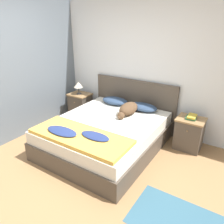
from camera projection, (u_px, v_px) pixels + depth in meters
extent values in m
plane|color=#997047|center=(63.00, 176.00, 3.22)|extent=(16.00, 16.00, 0.00)
cube|color=silver|center=(133.00, 66.00, 4.36)|extent=(9.00, 0.06, 2.55)
cube|color=slate|center=(37.00, 66.00, 4.32)|extent=(0.06, 3.10, 2.55)
cube|color=#4C4238|center=(106.00, 139.00, 3.89)|extent=(1.73, 2.06, 0.31)
cube|color=silver|center=(106.00, 127.00, 3.79)|extent=(1.67, 2.00, 0.20)
cube|color=#4C4238|center=(134.00, 104.00, 4.57)|extent=(1.81, 0.04, 0.99)
cylinder|color=#4C4238|center=(135.00, 81.00, 4.38)|extent=(1.81, 0.06, 0.06)
cube|color=#4C4238|center=(80.00, 106.00, 5.07)|extent=(0.44, 0.37, 0.55)
cube|color=#937047|center=(80.00, 94.00, 4.95)|extent=(0.46, 0.40, 0.03)
sphere|color=#937047|center=(74.00, 102.00, 4.86)|extent=(0.02, 0.02, 0.02)
cube|color=#4C4238|center=(189.00, 134.00, 3.83)|extent=(0.44, 0.37, 0.55)
cube|color=#937047|center=(191.00, 119.00, 3.72)|extent=(0.46, 0.40, 0.03)
sphere|color=#937047|center=(187.00, 131.00, 3.62)|extent=(0.02, 0.02, 0.02)
ellipsoid|color=navy|center=(115.00, 101.00, 4.51)|extent=(0.58, 0.34, 0.13)
ellipsoid|color=navy|center=(143.00, 107.00, 4.19)|extent=(0.58, 0.34, 0.13)
cube|color=gold|center=(80.00, 136.00, 3.22)|extent=(1.56, 0.62, 0.05)
ellipsoid|color=navy|center=(62.00, 131.00, 3.27)|extent=(0.55, 0.25, 0.05)
ellipsoid|color=navy|center=(95.00, 136.00, 3.14)|extent=(0.47, 0.22, 0.04)
ellipsoid|color=brown|center=(128.00, 109.00, 4.01)|extent=(0.28, 0.49, 0.21)
sphere|color=brown|center=(121.00, 116.00, 3.82)|extent=(0.13, 0.13, 0.13)
ellipsoid|color=brown|center=(119.00, 117.00, 3.78)|extent=(0.06, 0.07, 0.05)
cone|color=brown|center=(119.00, 112.00, 3.82)|extent=(0.04, 0.04, 0.05)
cone|color=brown|center=(123.00, 113.00, 3.79)|extent=(0.04, 0.04, 0.05)
ellipsoid|color=brown|center=(136.00, 108.00, 4.17)|extent=(0.15, 0.22, 0.08)
cube|color=#337547|center=(191.00, 118.00, 3.71)|extent=(0.18, 0.19, 0.03)
cube|color=gold|center=(192.00, 116.00, 3.71)|extent=(0.14, 0.23, 0.03)
cylinder|color=#2D2D33|center=(79.00, 94.00, 4.92)|extent=(0.11, 0.11, 0.02)
cylinder|color=#2D2D33|center=(79.00, 90.00, 4.89)|extent=(0.02, 0.02, 0.14)
cone|color=beige|center=(78.00, 85.00, 4.84)|extent=(0.21, 0.21, 0.12)
cube|color=#335B70|center=(183.00, 223.00, 2.48)|extent=(1.19, 0.70, 0.00)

